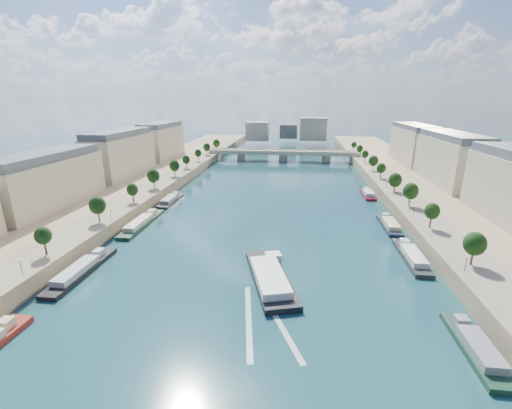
# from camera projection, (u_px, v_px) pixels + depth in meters

# --- Properties ---
(ground) EXTENTS (700.00, 700.00, 0.00)m
(ground) POSITION_uv_depth(u_px,v_px,m) (269.00, 212.00, 142.76)
(ground) COLOR #0B2933
(ground) RESTS_ON ground
(quay_left) EXTENTS (44.00, 520.00, 5.00)m
(quay_left) POSITION_uv_depth(u_px,v_px,m) (106.00, 200.00, 150.55)
(quay_left) COLOR #9E8460
(quay_left) RESTS_ON ground
(quay_right) EXTENTS (44.00, 520.00, 5.00)m
(quay_right) POSITION_uv_depth(u_px,v_px,m) (452.00, 213.00, 133.49)
(quay_right) COLOR #9E8460
(quay_right) RESTS_ON ground
(pave_left) EXTENTS (14.00, 520.00, 0.10)m
(pave_left) POSITION_uv_depth(u_px,v_px,m) (138.00, 195.00, 148.02)
(pave_left) COLOR gray
(pave_left) RESTS_ON quay_left
(pave_right) EXTENTS (14.00, 520.00, 0.10)m
(pave_right) POSITION_uv_depth(u_px,v_px,m) (413.00, 205.00, 134.51)
(pave_right) COLOR gray
(pave_right) RESTS_ON quay_right
(trees_left) EXTENTS (4.80, 268.80, 8.26)m
(trees_left) POSITION_uv_depth(u_px,v_px,m) (143.00, 182.00, 148.07)
(trees_left) COLOR #382B1E
(trees_left) RESTS_ON ground
(trees_right) EXTENTS (4.80, 268.80, 8.26)m
(trees_right) POSITION_uv_depth(u_px,v_px,m) (402.00, 185.00, 142.62)
(trees_right) COLOR #382B1E
(trees_right) RESTS_ON ground
(lamps_left) EXTENTS (0.36, 200.36, 4.28)m
(lamps_left) POSITION_uv_depth(u_px,v_px,m) (137.00, 196.00, 137.20)
(lamps_left) COLOR black
(lamps_left) RESTS_ON ground
(lamps_right) EXTENTS (0.36, 200.36, 4.28)m
(lamps_right) POSITION_uv_depth(u_px,v_px,m) (399.00, 195.00, 138.98)
(lamps_right) COLOR black
(lamps_right) RESTS_ON ground
(buildings_left) EXTENTS (16.00, 226.00, 23.20)m
(buildings_left) POSITION_uv_depth(u_px,v_px,m) (90.00, 163.00, 159.33)
(buildings_left) COLOR #BEB192
(buildings_left) RESTS_ON ground
(buildings_right) EXTENTS (16.00, 226.00, 23.20)m
(buildings_right) POSITION_uv_depth(u_px,v_px,m) (480.00, 172.00, 139.19)
(buildings_right) COLOR #BEB192
(buildings_right) RESTS_ON ground
(skyline) EXTENTS (79.00, 42.00, 22.00)m
(skyline) POSITION_uv_depth(u_px,v_px,m) (291.00, 130.00, 346.08)
(skyline) COLOR #BEB192
(skyline) RESTS_ON ground
(bridge) EXTENTS (112.00, 12.00, 8.15)m
(bridge) POSITION_uv_depth(u_px,v_px,m) (283.00, 154.00, 257.23)
(bridge) COLOR #C1B79E
(bridge) RESTS_ON ground
(tour_barge) EXTENTS (16.84, 31.35, 4.09)m
(tour_barge) POSITION_uv_depth(u_px,v_px,m) (270.00, 277.00, 87.99)
(tour_barge) COLOR black
(tour_barge) RESTS_ON ground
(wake) EXTENTS (14.89, 25.84, 0.04)m
(wake) POSITION_uv_depth(u_px,v_px,m) (263.00, 320.00, 72.66)
(wake) COLOR silver
(wake) RESTS_ON ground
(moored_barges_left) EXTENTS (5.00, 149.25, 3.60)m
(moored_barges_left) POSITION_uv_depth(u_px,v_px,m) (92.00, 262.00, 96.93)
(moored_barges_left) COLOR #1B1E3C
(moored_barges_left) RESTS_ON ground
(moored_barges_right) EXTENTS (5.00, 157.65, 3.60)m
(moored_barges_right) POSITION_uv_depth(u_px,v_px,m) (417.00, 264.00, 95.61)
(moored_barges_right) COLOR black
(moored_barges_right) RESTS_ON ground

